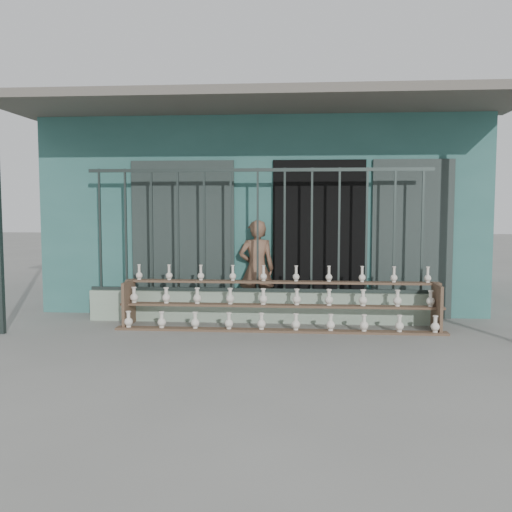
{
  "coord_description": "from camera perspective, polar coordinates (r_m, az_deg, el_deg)",
  "views": [
    {
      "loc": [
        0.63,
        -6.96,
        1.68
      ],
      "look_at": [
        0.0,
        1.0,
        1.0
      ],
      "focal_mm": 40.0,
      "sensor_mm": 36.0,
      "label": 1
    }
  ],
  "objects": [
    {
      "name": "elderly_woman",
      "position": [
        8.69,
        0.06,
        -1.3
      ],
      "size": [
        0.59,
        0.43,
        1.49
      ],
      "primitive_type": "imported",
      "rotation": [
        0.0,
        0.0,
        3.28
      ],
      "color": "brown",
      "rests_on": "ground"
    },
    {
      "name": "workshop_building",
      "position": [
        11.21,
        1.34,
        4.57
      ],
      "size": [
        7.4,
        6.6,
        3.21
      ],
      "color": "#2E615C",
      "rests_on": "ground"
    },
    {
      "name": "parapet_wall",
      "position": [
        8.41,
        0.16,
        -5.09
      ],
      "size": [
        5.0,
        0.2,
        0.45
      ],
      "primitive_type": "cube",
      "color": "#8BA28B",
      "rests_on": "ground"
    },
    {
      "name": "security_fence",
      "position": [
        8.29,
        0.16,
        2.58
      ],
      "size": [
        5.0,
        0.04,
        1.8
      ],
      "color": "#283330",
      "rests_on": "parapet_wall"
    },
    {
      "name": "ground",
      "position": [
        7.19,
        -0.64,
        -8.65
      ],
      "size": [
        60.0,
        60.0,
        0.0
      ],
      "primitive_type": "plane",
      "color": "slate"
    },
    {
      "name": "shelf_rack",
      "position": [
        7.96,
        2.36,
        -4.7
      ],
      "size": [
        4.5,
        0.68,
        0.85
      ],
      "color": "brown",
      "rests_on": "ground"
    }
  ]
}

